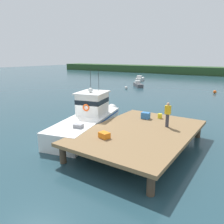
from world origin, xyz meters
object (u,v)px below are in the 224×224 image
moored_boat_far_right (138,85)px  mooring_buoy_inshore (126,88)px  main_fishing_boat (89,119)px  deckhand_by_the_boat (168,114)px  bait_bucket (160,116)px  moored_boat_near_channel (140,79)px  crate_single_by_cleat (146,116)px  mooring_buoy_channel_marker (215,92)px  crate_stack_near_edge (104,135)px  mooring_buoy_spare_mooring (138,114)px

moored_boat_far_right → mooring_buoy_inshore: size_ratio=7.70×
main_fishing_boat → deckhand_by_the_boat: main_fishing_boat is taller
bait_bucket → moored_boat_near_channel: size_ratio=0.07×
main_fishing_boat → moored_boat_near_channel: main_fishing_boat is taller
moored_boat_far_right → moored_boat_near_channel: moored_boat_near_channel is taller
crate_single_by_cleat → mooring_buoy_channel_marker: crate_single_by_cleat is taller
crate_stack_near_edge → moored_boat_far_right: size_ratio=0.16×
crate_single_by_cleat → moored_boat_far_right: (-12.66, 23.27, -1.05)m
main_fishing_boat → crate_single_by_cleat: bearing=25.9°
bait_bucket → moored_boat_near_channel: (-17.49, 31.21, -0.92)m
bait_bucket → deckhand_by_the_boat: (1.18, -1.70, 0.69)m
crate_stack_near_edge → mooring_buoy_channel_marker: bearing=87.4°
crate_stack_near_edge → mooring_buoy_inshore: bearing=117.6°
crate_single_by_cleat → deckhand_by_the_boat: (2.02, -1.01, 0.63)m
bait_bucket → deckhand_by_the_boat: bearing=-55.3°
mooring_buoy_channel_marker → mooring_buoy_spare_mooring: 19.04m
bait_bucket → mooring_buoy_inshore: (-13.67, 18.50, -1.12)m
mooring_buoy_channel_marker → moored_boat_near_channel: bearing=152.9°
deckhand_by_the_boat → crate_single_by_cleat: bearing=153.3°
main_fishing_boat → moored_boat_near_channel: 36.12m
crate_stack_near_edge → moored_boat_near_channel: bearing=114.1°
main_fishing_boat → deckhand_by_the_boat: (5.87, 0.86, 1.05)m
crate_single_by_cleat → moored_boat_near_channel: size_ratio=0.11×
crate_stack_near_edge → crate_single_by_cleat: bearing=87.5°
crate_single_by_cleat → moored_boat_near_channel: crate_single_by_cleat is taller
crate_stack_near_edge → mooring_buoy_spare_mooring: 9.53m
crate_single_by_cleat → bait_bucket: crate_single_by_cleat is taller
deckhand_by_the_boat → mooring_buoy_inshore: size_ratio=3.26×
deckhand_by_the_boat → moored_boat_near_channel: 37.88m
crate_single_by_cleat → mooring_buoy_inshore: crate_single_by_cleat is taller
mooring_buoy_channel_marker → bait_bucket: bearing=-90.6°
crate_stack_near_edge → bait_bucket: bearing=79.4°
moored_boat_near_channel → mooring_buoy_inshore: (3.82, -12.71, -0.20)m
crate_single_by_cleat → moored_boat_far_right: 26.51m
main_fishing_boat → mooring_buoy_spare_mooring: 6.20m
crate_single_by_cleat → mooring_buoy_spare_mooring: size_ratio=1.60×
main_fishing_boat → moored_boat_near_channel: bearing=110.8°
deckhand_by_the_boat → mooring_buoy_inshore: (-14.85, 20.20, -1.81)m
moored_boat_near_channel → mooring_buoy_inshore: size_ratio=10.43×
mooring_buoy_channel_marker → mooring_buoy_inshore: size_ratio=1.03×
deckhand_by_the_boat → mooring_buoy_channel_marker: (-0.95, 23.85, -1.80)m
mooring_buoy_channel_marker → mooring_buoy_spare_mooring: mooring_buoy_channel_marker is taller
deckhand_by_the_boat → moored_boat_near_channel: size_ratio=0.31×
moored_boat_near_channel → mooring_buoy_spare_mooring: moored_boat_near_channel is taller
mooring_buoy_channel_marker → main_fishing_boat: bearing=-101.3°
main_fishing_boat → mooring_buoy_channel_marker: (4.92, 24.70, -0.75)m
moored_boat_near_channel → crate_single_by_cleat: bearing=-62.4°
moored_boat_far_right → mooring_buoy_inshore: moored_boat_far_right is taller
crate_single_by_cleat → deckhand_by_the_boat: size_ratio=0.37×
moored_boat_near_channel → mooring_buoy_channel_marker: 19.91m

